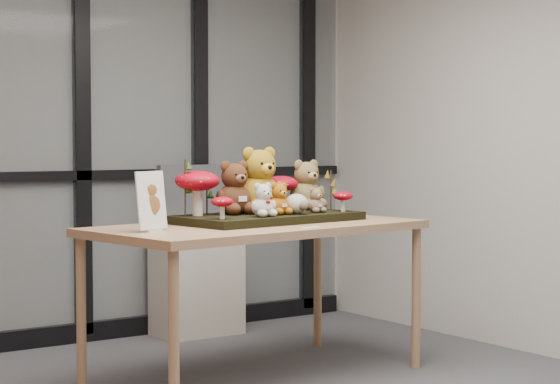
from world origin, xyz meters
TOP-DOWN VIEW (x-y plane):
  - room_shell at (0.00, 0.00)m, footprint 5.00×5.00m
  - glass_partition at (-0.00, 2.47)m, footprint 4.90×0.06m
  - display_table at (0.79, 1.01)m, footprint 1.87×1.10m
  - diorama_tray at (0.92, 1.10)m, footprint 1.07×0.63m
  - bear_pooh_yellow at (0.92, 1.19)m, footprint 0.34×0.31m
  - bear_brown_medium at (0.75, 1.17)m, footprint 0.27×0.25m
  - bear_tan_back at (1.30, 1.26)m, footprint 0.27×0.25m
  - bear_small_yellow at (0.93, 1.00)m, footprint 0.16×0.15m
  - bear_white_bow at (0.77, 0.93)m, footprint 0.17×0.15m
  - bear_beige_small at (1.18, 1.01)m, footprint 0.13×0.12m
  - plush_cream_hedgehog at (1.03, 0.98)m, footprint 0.10×0.10m
  - mushroom_back_left at (0.53, 1.18)m, footprint 0.24×0.24m
  - mushroom_back_right at (1.13, 1.27)m, footprint 0.19×0.19m
  - mushroom_front_left at (0.52, 0.92)m, footprint 0.11×0.11m
  - mushroom_front_right at (1.36, 1.00)m, footprint 0.11×0.11m
  - sprig_green_far_left at (0.45, 1.17)m, footprint 0.05×0.05m
  - sprig_green_mid_left at (0.63, 1.25)m, footprint 0.05×0.05m
  - sprig_dry_far_right at (1.34, 1.26)m, footprint 0.05×0.05m
  - sprig_dry_mid_right at (1.38, 1.13)m, footprint 0.05×0.05m
  - sprig_green_centre at (0.80, 1.28)m, footprint 0.05×0.05m
  - sign_holder at (0.13, 0.95)m, footprint 0.20×0.11m
  - label_card at (0.89, 0.67)m, footprint 0.10×0.03m
  - cabinet at (1.16, 2.27)m, footprint 0.55×0.32m
  - monitor at (1.16, 2.29)m, footprint 0.53×0.06m

SIDE VIEW (x-z plane):
  - cabinet at x=1.16m, z-range 0.00..0.73m
  - display_table at x=0.79m, z-range 0.35..1.18m
  - label_card at x=0.89m, z-range 0.83..0.83m
  - diorama_tray at x=0.92m, z-range 0.83..0.87m
  - monitor at x=1.16m, z-range 0.73..1.11m
  - plush_cream_hedgehog at x=1.03m, z-range 0.87..0.99m
  - mushroom_front_right at x=1.36m, z-range 0.87..1.00m
  - mushroom_front_left at x=0.52m, z-range 0.87..1.00m
  - bear_beige_small at x=1.18m, z-range 0.87..1.03m
  - sign_holder at x=0.13m, z-range 0.82..1.11m
  - bear_small_yellow at x=0.93m, z-range 0.87..1.06m
  - sprig_green_centre at x=0.80m, z-range 0.87..1.06m
  - bear_white_bow at x=0.77m, z-range 0.87..1.07m
  - mushroom_back_right at x=1.13m, z-range 0.87..1.09m
  - sprig_green_mid_left at x=0.63m, z-range 0.87..1.10m
  - sprig_dry_mid_right at x=1.38m, z-range 0.87..1.10m
  - mushroom_back_left at x=0.53m, z-range 0.87..1.14m
  - sprig_dry_far_right at x=1.34m, z-range 0.87..1.15m
  - sprig_green_far_left at x=0.45m, z-range 0.87..1.17m
  - bear_tan_back at x=1.30m, z-range 0.87..1.19m
  - bear_brown_medium at x=0.75m, z-range 0.87..1.19m
  - bear_pooh_yellow at x=0.92m, z-range 0.87..1.27m
  - glass_partition at x=0.00m, z-range 0.03..2.81m
  - room_shell at x=0.00m, z-range -0.82..4.18m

